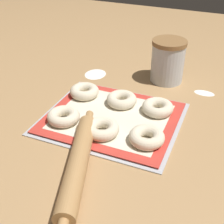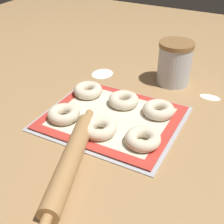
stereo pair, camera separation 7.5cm
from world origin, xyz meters
The scene contains 13 objects.
ground_plane centered at (0.00, 0.00, 0.00)m, with size 2.80×2.80×0.00m, color #A87F51.
baking_tray centered at (0.01, -0.02, 0.00)m, with size 0.44×0.38×0.01m.
baking_mat centered at (0.01, -0.02, 0.01)m, with size 0.42×0.36×0.00m.
bagel_front_left centered at (-0.12, -0.10, 0.03)m, with size 0.11×0.11×0.04m.
bagel_front_center centered at (0.02, -0.11, 0.03)m, with size 0.11×0.11×0.04m.
bagel_front_right centered at (0.15, -0.10, 0.03)m, with size 0.11×0.11×0.04m.
bagel_back_left centered at (-0.14, 0.07, 0.03)m, with size 0.11×0.11×0.04m.
bagel_back_center centered at (0.01, 0.07, 0.03)m, with size 0.11×0.11×0.04m.
bagel_back_right centered at (0.14, 0.07, 0.03)m, with size 0.11×0.11×0.04m.
flour_canister centered at (0.10, 0.33, 0.09)m, with size 0.13×0.13×0.17m.
rolling_pin centered at (0.02, -0.27, 0.03)m, with size 0.17×0.45×0.05m.
flour_patch_near centered at (-0.19, 0.26, 0.00)m, with size 0.09×0.10×0.00m.
flour_patch_far centered at (0.27, 0.28, 0.00)m, with size 0.08×0.04×0.00m.
Camera 2 is at (0.41, -0.77, 0.59)m, focal length 50.00 mm.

